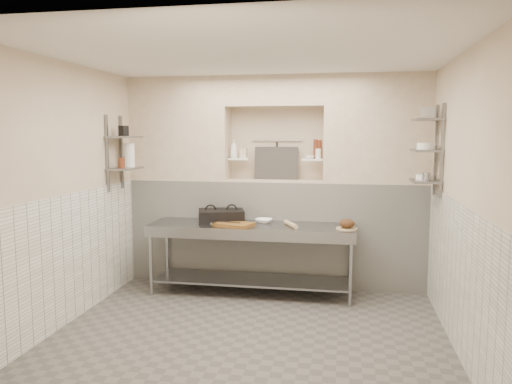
% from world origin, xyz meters
% --- Properties ---
extents(floor, '(4.00, 3.90, 0.10)m').
position_xyz_m(floor, '(0.00, 0.00, -0.05)').
color(floor, '#5B5651').
rests_on(floor, ground).
extents(ceiling, '(4.00, 3.90, 0.10)m').
position_xyz_m(ceiling, '(0.00, 0.00, 2.85)').
color(ceiling, silver).
rests_on(ceiling, ground).
extents(wall_left, '(0.10, 3.90, 2.80)m').
position_xyz_m(wall_left, '(-2.05, 0.00, 1.40)').
color(wall_left, beige).
rests_on(wall_left, ground).
extents(wall_right, '(0.10, 3.90, 2.80)m').
position_xyz_m(wall_right, '(2.05, 0.00, 1.40)').
color(wall_right, beige).
rests_on(wall_right, ground).
extents(wall_back, '(4.00, 0.10, 2.80)m').
position_xyz_m(wall_back, '(0.00, 2.00, 1.40)').
color(wall_back, beige).
rests_on(wall_back, ground).
extents(wall_front, '(4.00, 0.10, 2.80)m').
position_xyz_m(wall_front, '(0.00, -2.00, 1.40)').
color(wall_front, beige).
rests_on(wall_front, ground).
extents(backwall_lower, '(4.00, 0.40, 1.40)m').
position_xyz_m(backwall_lower, '(0.00, 1.75, 0.70)').
color(backwall_lower, white).
rests_on(backwall_lower, floor).
extents(alcove_sill, '(1.30, 0.40, 0.02)m').
position_xyz_m(alcove_sill, '(0.00, 1.75, 1.41)').
color(alcove_sill, beige).
rests_on(alcove_sill, backwall_lower).
extents(backwall_pillar_left, '(1.35, 0.40, 1.40)m').
position_xyz_m(backwall_pillar_left, '(-1.33, 1.75, 2.10)').
color(backwall_pillar_left, beige).
rests_on(backwall_pillar_left, backwall_lower).
extents(backwall_pillar_right, '(1.35, 0.40, 1.40)m').
position_xyz_m(backwall_pillar_right, '(1.33, 1.75, 2.10)').
color(backwall_pillar_right, beige).
rests_on(backwall_pillar_right, backwall_lower).
extents(backwall_header, '(1.30, 0.40, 0.40)m').
position_xyz_m(backwall_header, '(0.00, 1.75, 2.60)').
color(backwall_header, beige).
rests_on(backwall_header, backwall_lower).
extents(wainscot_left, '(0.02, 3.90, 1.40)m').
position_xyz_m(wainscot_left, '(-1.99, 0.00, 0.70)').
color(wainscot_left, white).
rests_on(wainscot_left, floor).
extents(wainscot_right, '(0.02, 3.90, 1.40)m').
position_xyz_m(wainscot_right, '(1.99, 0.00, 0.70)').
color(wainscot_right, white).
rests_on(wainscot_right, floor).
extents(alcove_shelf_left, '(0.28, 0.16, 0.02)m').
position_xyz_m(alcove_shelf_left, '(-0.50, 1.75, 1.70)').
color(alcove_shelf_left, white).
rests_on(alcove_shelf_left, backwall_lower).
extents(alcove_shelf_right, '(0.28, 0.16, 0.02)m').
position_xyz_m(alcove_shelf_right, '(0.50, 1.75, 1.70)').
color(alcove_shelf_right, white).
rests_on(alcove_shelf_right, backwall_lower).
extents(utensil_rail, '(0.70, 0.02, 0.02)m').
position_xyz_m(utensil_rail, '(0.00, 1.92, 1.95)').
color(utensil_rail, gray).
rests_on(utensil_rail, wall_back).
extents(hanging_steel, '(0.02, 0.02, 0.30)m').
position_xyz_m(hanging_steel, '(0.00, 1.90, 1.78)').
color(hanging_steel, black).
rests_on(hanging_steel, utensil_rail).
extents(splash_panel, '(0.60, 0.08, 0.45)m').
position_xyz_m(splash_panel, '(0.00, 1.85, 1.64)').
color(splash_panel, '#383330').
rests_on(splash_panel, alcove_sill).
extents(shelf_rail_left_a, '(0.03, 0.03, 0.95)m').
position_xyz_m(shelf_rail_left_a, '(-1.98, 1.25, 1.80)').
color(shelf_rail_left_a, slate).
rests_on(shelf_rail_left_a, wall_left).
extents(shelf_rail_left_b, '(0.03, 0.03, 0.95)m').
position_xyz_m(shelf_rail_left_b, '(-1.98, 0.85, 1.80)').
color(shelf_rail_left_b, slate).
rests_on(shelf_rail_left_b, wall_left).
extents(wall_shelf_left_lower, '(0.30, 0.50, 0.02)m').
position_xyz_m(wall_shelf_left_lower, '(-1.84, 1.05, 1.60)').
color(wall_shelf_left_lower, slate).
rests_on(wall_shelf_left_lower, wall_left).
extents(wall_shelf_left_upper, '(0.30, 0.50, 0.03)m').
position_xyz_m(wall_shelf_left_upper, '(-1.84, 1.05, 2.00)').
color(wall_shelf_left_upper, slate).
rests_on(wall_shelf_left_upper, wall_left).
extents(shelf_rail_right_a, '(0.03, 0.03, 1.05)m').
position_xyz_m(shelf_rail_right_a, '(1.98, 1.25, 1.85)').
color(shelf_rail_right_a, slate).
rests_on(shelf_rail_right_a, wall_right).
extents(shelf_rail_right_b, '(0.03, 0.03, 1.05)m').
position_xyz_m(shelf_rail_right_b, '(1.98, 0.85, 1.85)').
color(shelf_rail_right_b, slate).
rests_on(shelf_rail_right_b, wall_right).
extents(wall_shelf_right_lower, '(0.30, 0.50, 0.02)m').
position_xyz_m(wall_shelf_right_lower, '(1.84, 1.05, 1.50)').
color(wall_shelf_right_lower, slate).
rests_on(wall_shelf_right_lower, wall_right).
extents(wall_shelf_right_mid, '(0.30, 0.50, 0.02)m').
position_xyz_m(wall_shelf_right_mid, '(1.84, 1.05, 1.85)').
color(wall_shelf_right_mid, slate).
rests_on(wall_shelf_right_mid, wall_right).
extents(wall_shelf_right_upper, '(0.30, 0.50, 0.03)m').
position_xyz_m(wall_shelf_right_upper, '(1.84, 1.05, 2.20)').
color(wall_shelf_right_upper, slate).
rests_on(wall_shelf_right_upper, wall_right).
extents(prep_table, '(2.60, 0.70, 0.90)m').
position_xyz_m(prep_table, '(-0.22, 1.18, 0.64)').
color(prep_table, gray).
rests_on(prep_table, floor).
extents(panini_press, '(0.68, 0.57, 0.16)m').
position_xyz_m(panini_press, '(-0.65, 1.31, 0.98)').
color(panini_press, black).
rests_on(panini_press, prep_table).
extents(cutting_board, '(0.53, 0.45, 0.04)m').
position_xyz_m(cutting_board, '(-0.42, 1.06, 0.92)').
color(cutting_board, brown).
rests_on(cutting_board, prep_table).
extents(knife_blade, '(0.28, 0.08, 0.01)m').
position_xyz_m(knife_blade, '(-0.47, 1.05, 0.95)').
color(knife_blade, gray).
rests_on(knife_blade, cutting_board).
extents(tongs, '(0.05, 0.26, 0.02)m').
position_xyz_m(tongs, '(-0.65, 0.98, 0.96)').
color(tongs, gray).
rests_on(tongs, cutting_board).
extents(mixing_bowl, '(0.24, 0.24, 0.05)m').
position_xyz_m(mixing_bowl, '(-0.09, 1.34, 0.93)').
color(mixing_bowl, white).
rests_on(mixing_bowl, prep_table).
extents(rolling_pin, '(0.22, 0.36, 0.06)m').
position_xyz_m(rolling_pin, '(0.28, 1.14, 0.93)').
color(rolling_pin, tan).
rests_on(rolling_pin, prep_table).
extents(bread_board, '(0.26, 0.26, 0.01)m').
position_xyz_m(bread_board, '(0.96, 1.09, 0.91)').
color(bread_board, tan).
rests_on(bread_board, prep_table).
extents(bread_loaf, '(0.19, 0.19, 0.11)m').
position_xyz_m(bread_loaf, '(0.96, 1.09, 0.97)').
color(bread_loaf, '#4C2D19').
rests_on(bread_loaf, bread_board).
extents(bottle_soap, '(0.12, 0.12, 0.25)m').
position_xyz_m(bottle_soap, '(-0.57, 1.72, 1.84)').
color(bottle_soap, white).
rests_on(bottle_soap, alcove_shelf_left).
extents(jar_alcove, '(0.09, 0.09, 0.13)m').
position_xyz_m(jar_alcove, '(-0.45, 1.79, 1.78)').
color(jar_alcove, beige).
rests_on(jar_alcove, alcove_shelf_left).
extents(bowl_alcove, '(0.14, 0.14, 0.04)m').
position_xyz_m(bowl_alcove, '(0.46, 1.74, 1.73)').
color(bowl_alcove, white).
rests_on(bowl_alcove, alcove_shelf_right).
extents(condiment_a, '(0.07, 0.07, 0.24)m').
position_xyz_m(condiment_a, '(0.59, 1.76, 1.83)').
color(condiment_a, '#582514').
rests_on(condiment_a, alcove_shelf_right).
extents(condiment_b, '(0.06, 0.06, 0.26)m').
position_xyz_m(condiment_b, '(0.54, 1.78, 1.84)').
color(condiment_b, '#582514').
rests_on(condiment_b, alcove_shelf_right).
extents(condiment_c, '(0.08, 0.08, 0.13)m').
position_xyz_m(condiment_c, '(0.58, 1.76, 1.78)').
color(condiment_c, white).
rests_on(condiment_c, alcove_shelf_right).
extents(jug_left, '(0.15, 0.15, 0.31)m').
position_xyz_m(jug_left, '(-1.84, 1.17, 1.77)').
color(jug_left, white).
rests_on(jug_left, wall_shelf_left_lower).
extents(jar_left, '(0.09, 0.09, 0.13)m').
position_xyz_m(jar_left, '(-1.84, 0.95, 1.68)').
color(jar_left, '#582514').
rests_on(jar_left, wall_shelf_left_lower).
extents(box_left_upper, '(0.12, 0.12, 0.13)m').
position_xyz_m(box_left_upper, '(-1.84, 1.04, 2.08)').
color(box_left_upper, black).
rests_on(box_left_upper, wall_shelf_left_upper).
extents(bowl_right, '(0.20, 0.20, 0.06)m').
position_xyz_m(bowl_right, '(1.84, 1.10, 1.54)').
color(bowl_right, white).
rests_on(bowl_right, wall_shelf_right_lower).
extents(canister_right, '(0.09, 0.09, 0.09)m').
position_xyz_m(canister_right, '(1.84, 0.98, 1.56)').
color(canister_right, gray).
rests_on(canister_right, wall_shelf_right_lower).
extents(bowl_right_mid, '(0.20, 0.20, 0.08)m').
position_xyz_m(bowl_right_mid, '(1.84, 1.09, 1.90)').
color(bowl_right_mid, white).
rests_on(bowl_right_mid, wall_shelf_right_mid).
extents(basket_right, '(0.20, 0.23, 0.12)m').
position_xyz_m(basket_right, '(1.84, 1.00, 2.27)').
color(basket_right, gray).
rests_on(basket_right, wall_shelf_right_upper).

